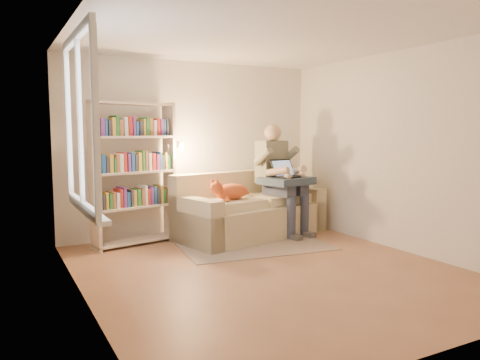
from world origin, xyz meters
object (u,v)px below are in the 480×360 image
sofa (249,213)px  person (279,173)px  laptop (290,172)px  bookshelf (134,166)px  cat (227,192)px

sofa → person: bearing=-20.2°
sofa → laptop: size_ratio=5.02×
person → bookshelf: (-2.12, 0.34, 0.15)m
cat → bookshelf: 1.31m
sofa → laptop: laptop is taller
sofa → bookshelf: bookshelf is taller
sofa → person: 0.76m
sofa → bookshelf: size_ratio=1.22×
laptop → bookshelf: size_ratio=0.24×
laptop → person: bearing=115.3°
person → bookshelf: bookshelf is taller
person → cat: (-0.98, -0.18, -0.20)m
person → cat: person is taller
laptop → sofa: bearing=148.1°
cat → laptop: 1.11m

